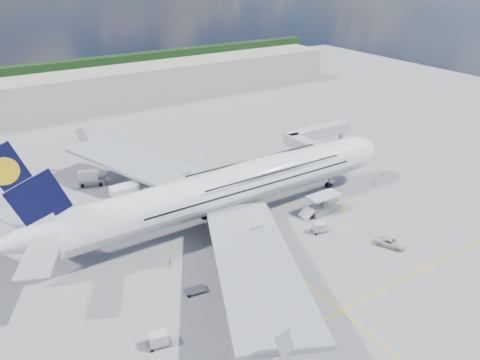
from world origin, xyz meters
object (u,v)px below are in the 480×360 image
dolly_row_c (263,284)px  dolly_nose_near (271,251)px  cargo_loader (322,206)px  dolly_row_b (242,315)px  crew_van (336,201)px  catering_truck_outer (92,178)px  crew_nose (375,182)px  crew_loader (343,210)px  cone_wing_right_outer (232,320)px  cone_nose (383,175)px  crew_wing (170,263)px  dolly_row_a (159,339)px  crew_tug (271,270)px  dolly_back (195,290)px  catering_truck_inner (129,196)px  airliner (230,187)px  jet_bridge (314,139)px  cone_wing_left_inner (182,191)px  cone_wing_left_outer (97,177)px  baggage_tug (266,291)px  cone_wing_right_inner (282,281)px  cone_tail (32,274)px  dolly_nose_far (319,227)px  service_van (391,242)px

dolly_row_c → dolly_nose_near: dolly_row_c is taller
cargo_loader → dolly_row_b: (-29.60, -16.89, -0.30)m
dolly_row_b → crew_van: 38.32m
catering_truck_outer → crew_nose: (51.63, -33.60, -0.67)m
crew_loader → cone_wing_right_outer: 36.24m
cone_nose → dolly_row_b: bearing=-157.3°
dolly_row_b → crew_wing: size_ratio=1.86×
dolly_row_a → crew_tug: 21.13m
dolly_back → catering_truck_inner: (1.62, 31.14, 1.76)m
airliner → catering_truck_outer: 34.36m
jet_bridge → crew_van: (-8.56, -17.31, -5.99)m
airliner → dolly_back: airliner is taller
cone_wing_left_inner → cone_wing_left_outer: size_ratio=0.93×
baggage_tug → catering_truck_outer: (-10.39, 50.46, 0.90)m
cone_nose → cone_wing_left_inner: size_ratio=0.82×
catering_truck_outer → cone_wing_right_inner: size_ratio=9.84×
jet_bridge → cone_wing_right_outer: jet_bridge is taller
dolly_row_a → dolly_nose_near: 25.97m
airliner → crew_loader: (19.28, -9.98, -5.93)m
cone_wing_left_inner → cone_tail: bearing=-157.9°
dolly_back → crew_van: crew_van is taller
baggage_tug → cone_wing_right_inner: size_ratio=4.42×
airliner → dolly_back: (-15.67, -15.25, -6.50)m
catering_truck_outer → cone_wing_left_outer: (1.98, 2.93, -1.29)m
dolly_nose_far → crew_nose: size_ratio=1.78×
airliner → crew_loader: size_ratio=42.36×
cone_wing_left_inner → cone_wing_right_inner: bearing=-91.2°
dolly_nose_near → cone_wing_right_outer: (-14.18, -10.50, -0.01)m
catering_truck_inner → crew_van: 41.53m
dolly_row_b → cone_wing_left_inner: 40.72m
dolly_nose_near → crew_tug: bearing=-143.1°
service_van → dolly_nose_near: bearing=127.3°
airliner → service_van: airliner is taller
airliner → cone_wing_right_inner: size_ratio=124.98×
crew_nose → cone_wing_right_outer: bearing=167.0°
cone_wing_left_inner → dolly_nose_near: bearing=-85.0°
crew_nose → jet_bridge: bearing=71.7°
baggage_tug → cone_tail: (-28.02, 23.56, -0.46)m
baggage_tug → cone_nose: baggage_tug is taller
crew_nose → cone_tail: bearing=140.0°
catering_truck_outer → dolly_row_b: bearing=-61.8°
cone_wing_left_outer → catering_truck_inner: bearing=-84.5°
service_van → cone_wing_left_inner: bearing=93.2°
cargo_loader → catering_truck_inner: bearing=143.1°
dolly_row_a → cone_wing_right_inner: 21.17m
cone_wing_right_outer → jet_bridge: bearing=38.2°
crew_loader → cone_nose: size_ratio=3.80×
cone_wing_right_inner → cone_tail: cone_wing_right_inner is taller
baggage_tug → crew_nose: crew_nose is taller
crew_loader → cone_wing_right_inner: size_ratio=2.95×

